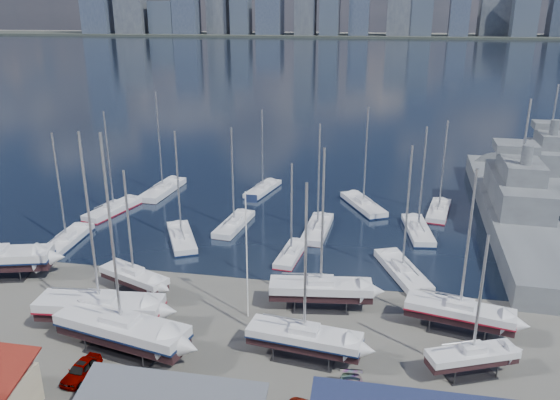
% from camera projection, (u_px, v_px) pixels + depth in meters
% --- Properties ---
extents(ground, '(1400.00, 1400.00, 0.00)m').
position_uv_depth(ground, '(228.00, 330.00, 49.67)').
color(ground, '#605E59').
rests_on(ground, ground).
extents(water, '(1400.00, 600.00, 0.40)m').
position_uv_depth(water, '(363.00, 57.00, 337.49)').
color(water, '#172035').
rests_on(water, ground).
extents(far_shore, '(1400.00, 80.00, 2.20)m').
position_uv_depth(far_shore, '(373.00, 36.00, 578.43)').
color(far_shore, '#2D332D').
rests_on(far_shore, ground).
extents(sailboat_cradle_1, '(11.68, 4.24, 18.29)m').
position_uv_depth(sailboat_cradle_1, '(100.00, 307.00, 49.18)').
color(sailboat_cradle_1, '#2D2D33').
rests_on(sailboat_cradle_1, ground).
extents(sailboat_cradle_2, '(8.17, 5.15, 13.18)m').
position_uv_depth(sailboat_cradle_2, '(134.00, 277.00, 55.31)').
color(sailboat_cradle_2, '#2D2D33').
rests_on(sailboat_cradle_2, ground).
extents(sailboat_cradle_3, '(12.34, 5.83, 19.00)m').
position_uv_depth(sailboat_cradle_3, '(122.00, 329.00, 45.71)').
color(sailboat_cradle_3, '#2D2D33').
rests_on(sailboat_cradle_3, ground).
extents(sailboat_cradle_4, '(10.12, 3.97, 16.08)m').
position_uv_depth(sailboat_cradle_4, '(321.00, 289.00, 52.60)').
color(sailboat_cradle_4, '#2D2D33').
rests_on(sailboat_cradle_4, ground).
extents(sailboat_cradle_5, '(9.79, 3.90, 15.43)m').
position_uv_depth(sailboat_cradle_5, '(304.00, 338.00, 44.84)').
color(sailboat_cradle_5, '#2D2D33').
rests_on(sailboat_cradle_5, ground).
extents(sailboat_cradle_6, '(9.83, 4.66, 15.38)m').
position_uv_depth(sailboat_cradle_6, '(459.00, 312.00, 48.65)').
color(sailboat_cradle_6, '#2D2D33').
rests_on(sailboat_cradle_6, ground).
extents(sailboat_cradle_7, '(7.48, 4.65, 12.16)m').
position_uv_depth(sailboat_cradle_7, '(472.00, 356.00, 42.79)').
color(sailboat_cradle_7, '#2D2D33').
rests_on(sailboat_cradle_7, ground).
extents(sailboat_moored_0, '(3.28, 9.98, 14.72)m').
position_uv_depth(sailboat_moored_0, '(67.00, 241.00, 67.81)').
color(sailboat_moored_0, black).
rests_on(sailboat_moored_0, water).
extents(sailboat_moored_1, '(5.29, 10.60, 15.27)m').
position_uv_depth(sailboat_moored_1, '(114.00, 210.00, 78.44)').
color(sailboat_moored_1, black).
rests_on(sailboat_moored_1, water).
extents(sailboat_moored_2, '(3.93, 11.31, 16.77)m').
position_uv_depth(sailboat_moored_2, '(163.00, 191.00, 86.66)').
color(sailboat_moored_2, black).
rests_on(sailboat_moored_2, water).
extents(sailboat_moored_3, '(6.92, 10.06, 14.76)m').
position_uv_depth(sailboat_moored_3, '(182.00, 239.00, 68.53)').
color(sailboat_moored_3, black).
rests_on(sailboat_moored_3, water).
extents(sailboat_moored_4, '(3.66, 9.64, 14.20)m').
position_uv_depth(sailboat_moored_4, '(234.00, 225.00, 72.93)').
color(sailboat_moored_4, black).
rests_on(sailboat_moored_4, water).
extents(sailboat_moored_5, '(4.59, 9.63, 13.88)m').
position_uv_depth(sailboat_moored_5, '(263.00, 190.00, 87.12)').
color(sailboat_moored_5, black).
rests_on(sailboat_moored_5, water).
extents(sailboat_moored_6, '(3.07, 8.19, 11.96)m').
position_uv_depth(sailboat_moored_6, '(291.00, 254.00, 64.21)').
color(sailboat_moored_6, black).
rests_on(sailboat_moored_6, water).
extents(sailboat_moored_7, '(3.31, 10.10, 15.04)m').
position_uv_depth(sailboat_moored_7, '(318.00, 230.00, 71.27)').
color(sailboat_moored_7, black).
rests_on(sailboat_moored_7, water).
extents(sailboat_moored_8, '(7.40, 10.61, 15.60)m').
position_uv_depth(sailboat_moored_8, '(363.00, 206.00, 80.12)').
color(sailboat_moored_8, black).
rests_on(sailboat_moored_8, water).
extents(sailboat_moored_9, '(6.35, 10.41, 15.23)m').
position_uv_depth(sailboat_moored_9, '(402.00, 272.00, 59.87)').
color(sailboat_moored_9, black).
rests_on(sailboat_moored_9, water).
extents(sailboat_moored_10, '(4.04, 10.14, 14.75)m').
position_uv_depth(sailboat_moored_10, '(418.00, 231.00, 70.89)').
color(sailboat_moored_10, black).
rests_on(sailboat_moored_10, water).
extents(sailboat_moored_11, '(4.35, 9.70, 14.02)m').
position_uv_depth(sailboat_moored_11, '(439.00, 212.00, 77.81)').
color(sailboat_moored_11, black).
rests_on(sailboat_moored_11, water).
extents(naval_ship_east, '(10.36, 51.06, 18.57)m').
position_uv_depth(naval_ship_east, '(514.00, 209.00, 74.73)').
color(naval_ship_east, slate).
rests_on(naval_ship_east, water).
extents(naval_ship_west, '(8.00, 38.23, 17.42)m').
position_uv_depth(naval_ship_west, '(544.00, 169.00, 93.53)').
color(naval_ship_west, slate).
rests_on(naval_ship_west, water).
extents(car_a, '(2.00, 4.11, 1.35)m').
position_uv_depth(car_a, '(81.00, 370.00, 43.04)').
color(car_a, gray).
rests_on(car_a, ground).
extents(car_d, '(2.43, 5.21, 1.47)m').
position_uv_depth(car_d, '(351.00, 398.00, 39.79)').
color(car_d, gray).
rests_on(car_d, ground).
extents(flagpole, '(1.10, 0.12, 12.50)m').
position_uv_depth(flagpole, '(248.00, 247.00, 49.44)').
color(flagpole, white).
rests_on(flagpole, ground).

